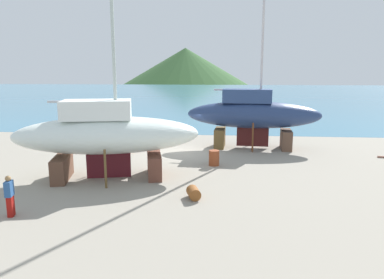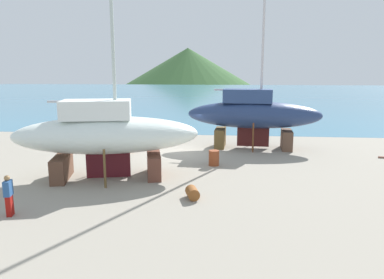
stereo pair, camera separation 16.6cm
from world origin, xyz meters
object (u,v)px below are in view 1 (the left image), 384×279
at_px(sailboat_mid_port, 107,134).
at_px(barrel_rust_far, 214,158).
at_px(barrel_ochre, 194,193).
at_px(barrel_by_slipway, 122,149).
at_px(worker, 10,195).
at_px(sailboat_small_center, 253,114).

bearing_deg(sailboat_mid_port, barrel_rust_far, 15.56).
bearing_deg(barrel_ochre, barrel_rust_far, 82.51).
relative_size(sailboat_mid_port, barrel_by_slipway, 18.55).
xyz_separation_m(barrel_by_slipway, barrel_ochre, (5.52, -8.27, -0.05)).
height_order(worker, barrel_ochre, worker).
bearing_deg(worker, barrel_rust_far, 34.84).
xyz_separation_m(sailboat_small_center, barrel_rust_far, (-2.61, -5.15, -2.01)).
bearing_deg(sailboat_mid_port, worker, -124.89).
relative_size(sailboat_mid_port, sailboat_small_center, 1.11).
height_order(sailboat_small_center, barrel_by_slipway, sailboat_small_center).
xyz_separation_m(worker, barrel_by_slipway, (1.45, 10.84, -0.54)).
distance_m(sailboat_mid_port, barrel_rust_far, 6.54).
relative_size(sailboat_small_center, worker, 9.17).
xyz_separation_m(sailboat_mid_port, worker, (-2.20, -5.37, -1.50)).
height_order(barrel_rust_far, barrel_ochre, barrel_rust_far).
relative_size(sailboat_mid_port, barrel_rust_far, 18.34).
xyz_separation_m(barrel_rust_far, barrel_by_slipway, (-6.27, 2.51, -0.14)).
bearing_deg(barrel_by_slipway, sailboat_mid_port, -82.17).
bearing_deg(barrel_rust_far, sailboat_mid_port, -151.83).
relative_size(worker, barrel_ochre, 2.06).
distance_m(sailboat_mid_port, sailboat_small_center, 11.48).
bearing_deg(barrel_by_slipway, barrel_rust_far, -21.83).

